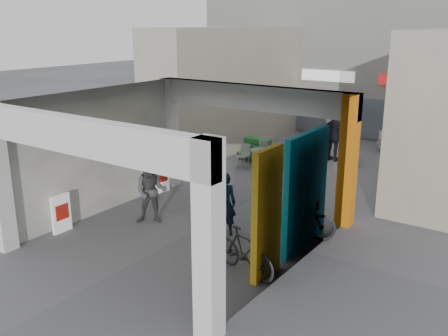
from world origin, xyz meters
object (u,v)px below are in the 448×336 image
Objects in this scene: man_crates at (334,136)px; man_back_turned at (151,191)px; cafe_set at (261,159)px; bicycle_front at (296,217)px; man_elderly at (301,187)px; white_van at (426,142)px; border_collie at (204,212)px; produce_stand at (255,152)px; man_with_dog at (224,204)px; bicycle_rear at (245,252)px.

man_back_turned is at bearing 89.19° from man_crates.
bicycle_front reaches higher than cafe_set.
white_van is (1.26, 8.51, -0.19)m from man_elderly.
border_collie is at bearing -74.73° from cafe_set.
bicycle_front reaches higher than produce_stand.
man_with_dog is at bearing 102.83° from man_crates.
cafe_set is 0.88× the size of bicycle_rear.
man_back_turned is 0.88× the size of bicycle_front.
man_back_turned reaches higher than man_with_dog.
man_elderly is at bearing 22.18° from bicycle_rear.
white_van is at bearing 10.36° from bicycle_rear.
man_crates reaches higher than border_collie.
man_back_turned is 0.49× the size of white_van.
produce_stand is 0.73× the size of man_back_turned.
produce_stand is 3.11m from man_crates.
bicycle_front is 9.98m from white_van.
border_collie is 2.79m from man_elderly.
cafe_set is 6.84m from white_van.
produce_stand is 0.78× the size of man_with_dog.
cafe_set is 3.08m from man_crates.
bicycle_front is at bearing 114.98° from man_crates.
border_collie is at bearing 2.26° from man_back_turned.
border_collie is at bearing -58.82° from man_with_dog.
man_crates is at bearing 82.77° from border_collie.
white_van is (0.69, 9.95, 0.09)m from bicycle_front.
white_van reaches higher than produce_stand.
cafe_set is 2.12× the size of border_collie.
cafe_set is at bearing -105.27° from man_with_dog.
border_collie is 0.39× the size of man_back_turned.
border_collie is at bearing 170.16° from white_van.
border_collie is 7.88m from man_crates.
man_crates reaches higher than man_with_dog.
man_with_dog reaches higher than produce_stand.
border_collie is at bearing 67.68° from bicycle_rear.
produce_stand reaches higher than border_collie.
bicycle_rear is at bearing 162.68° from bicycle_front.
white_van reaches higher than bicycle_rear.
bicycle_rear is 12.29m from white_van.
man_crates is at bearing 140.45° from white_van.
border_collie is at bearing -49.05° from produce_stand.
cafe_set reaches higher than produce_stand.
man_elderly is (3.02, 2.79, -0.07)m from man_back_turned.
man_back_turned is at bearing 166.14° from white_van.
cafe_set is 0.91× the size of man_elderly.
man_back_turned is 3.74m from bicycle_rear.
bicycle_front is 0.55× the size of white_van.
bicycle_rear is at bearing -176.35° from white_van.
white_van is at bearing 68.74° from border_collie.
bicycle_rear is at bearing -48.50° from man_back_turned.
white_van is (4.65, 5.01, 0.31)m from cafe_set.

